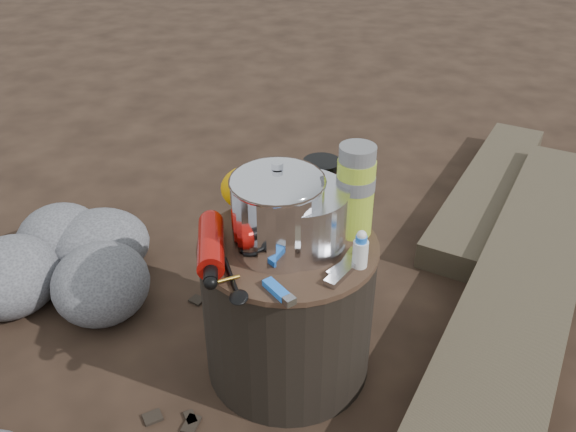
{
  "coord_description": "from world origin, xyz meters",
  "views": [
    {
      "loc": [
        0.03,
        -1.19,
        1.23
      ],
      "look_at": [
        0.0,
        0.0,
        0.48
      ],
      "focal_mm": 37.55,
      "sensor_mm": 36.0,
      "label": 1
    }
  ],
  "objects_px": {
    "thermos": "(355,191)",
    "log_main": "(527,278)",
    "camping_pot": "(278,209)",
    "travel_mug": "(321,185)",
    "stump": "(288,307)",
    "fuel_bottle": "(211,245)"
  },
  "relations": [
    {
      "from": "thermos",
      "to": "camping_pot",
      "type": "bearing_deg",
      "value": -157.73
    },
    {
      "from": "stump",
      "to": "camping_pot",
      "type": "relative_size",
      "value": 2.03
    },
    {
      "from": "travel_mug",
      "to": "log_main",
      "type": "bearing_deg",
      "value": 11.96
    },
    {
      "from": "camping_pot",
      "to": "travel_mug",
      "type": "height_order",
      "value": "camping_pot"
    },
    {
      "from": "stump",
      "to": "camping_pot",
      "type": "height_order",
      "value": "camping_pot"
    },
    {
      "from": "log_main",
      "to": "fuel_bottle",
      "type": "distance_m",
      "value": 1.04
    },
    {
      "from": "camping_pot",
      "to": "travel_mug",
      "type": "bearing_deg",
      "value": 60.09
    },
    {
      "from": "log_main",
      "to": "fuel_bottle",
      "type": "height_order",
      "value": "fuel_bottle"
    },
    {
      "from": "log_main",
      "to": "fuel_bottle",
      "type": "xyz_separation_m",
      "value": [
        -0.91,
        -0.36,
        0.36
      ]
    },
    {
      "from": "camping_pot",
      "to": "travel_mug",
      "type": "relative_size",
      "value": 1.56
    },
    {
      "from": "log_main",
      "to": "thermos",
      "type": "relative_size",
      "value": 7.38
    },
    {
      "from": "log_main",
      "to": "camping_pot",
      "type": "distance_m",
      "value": 0.93
    },
    {
      "from": "stump",
      "to": "fuel_bottle",
      "type": "relative_size",
      "value": 1.7
    },
    {
      "from": "camping_pot",
      "to": "thermos",
      "type": "distance_m",
      "value": 0.2
    },
    {
      "from": "stump",
      "to": "log_main",
      "type": "relative_size",
      "value": 0.26
    },
    {
      "from": "fuel_bottle",
      "to": "thermos",
      "type": "distance_m",
      "value": 0.36
    },
    {
      "from": "stump",
      "to": "fuel_bottle",
      "type": "xyz_separation_m",
      "value": [
        -0.18,
        -0.05,
        0.23
      ]
    },
    {
      "from": "stump",
      "to": "fuel_bottle",
      "type": "height_order",
      "value": "fuel_bottle"
    },
    {
      "from": "travel_mug",
      "to": "stump",
      "type": "bearing_deg",
      "value": -116.17
    },
    {
      "from": "stump",
      "to": "camping_pot",
      "type": "distance_m",
      "value": 0.31
    },
    {
      "from": "stump",
      "to": "log_main",
      "type": "bearing_deg",
      "value": 22.49
    },
    {
      "from": "thermos",
      "to": "log_main",
      "type": "bearing_deg",
      "value": 23.1
    }
  ]
}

